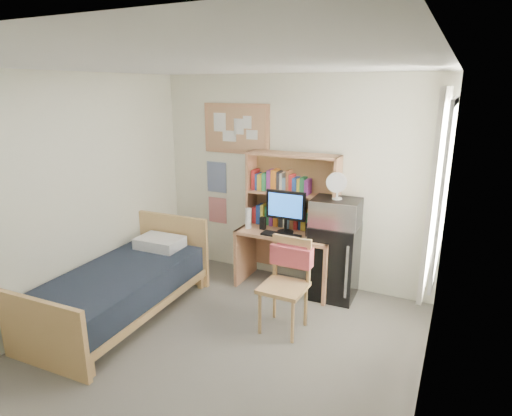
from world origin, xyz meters
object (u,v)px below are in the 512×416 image
at_px(bed, 121,294).
at_px(desk_chair, 283,287).
at_px(speaker_right, 309,230).
at_px(bulletin_board, 236,129).
at_px(monitor, 286,212).
at_px(microwave, 336,212).
at_px(mini_fridge, 334,261).
at_px(desk_fan, 338,187).
at_px(speaker_left, 263,223).
at_px(desk, 286,259).

bearing_deg(bed, desk_chair, 14.85).
bearing_deg(bed, speaker_right, 38.12).
distance_m(bulletin_board, bed, 2.47).
distance_m(monitor, microwave, 0.60).
relative_size(mini_fridge, desk_fan, 3.18).
height_order(bulletin_board, speaker_left, bulletin_board).
relative_size(mini_fridge, microwave, 1.67).
bearing_deg(speaker_left, mini_fridge, 5.62).
bearing_deg(speaker_right, desk, 168.69).
height_order(mini_fridge, microwave, microwave).
bearing_deg(bed, desk_fan, 34.88).
distance_m(bed, microwave, 2.57).
height_order(bulletin_board, mini_fridge, bulletin_board).
bearing_deg(mini_fridge, microwave, -90.00).
xyz_separation_m(desk_chair, speaker_left, (-0.65, 0.88, 0.33)).
xyz_separation_m(speaker_left, desk_fan, (0.89, 0.07, 0.53)).
height_order(mini_fridge, bed, mini_fridge).
distance_m(monitor, speaker_right, 0.35).
height_order(speaker_right, desk_fan, desk_fan).
height_order(mini_fridge, desk_fan, desk_fan).
xyz_separation_m(speaker_right, desk_fan, (0.29, 0.07, 0.53)).
distance_m(bed, desk_fan, 2.67).
relative_size(desk, monitor, 2.28).
distance_m(bulletin_board, microwave, 1.71).
bearing_deg(speaker_right, bed, -139.93).
xyz_separation_m(bed, monitor, (1.35, 1.41, 0.73)).
bearing_deg(desk_fan, mini_fridge, 90.00).
xyz_separation_m(desk_chair, bed, (-1.70, -0.53, -0.22)).
relative_size(desk_chair, speaker_right, 6.02).
height_order(speaker_left, desk_fan, desk_fan).
relative_size(desk_chair, speaker_left, 6.33).
distance_m(bulletin_board, desk_fan, 1.58).
bearing_deg(desk_chair, bulletin_board, 135.07).
relative_size(speaker_left, microwave, 0.29).
distance_m(mini_fridge, desk_fan, 0.90).
relative_size(desk_chair, mini_fridge, 1.08).
relative_size(desk, speaker_left, 7.71).
distance_m(bed, speaker_right, 2.24).
height_order(desk, bed, desk).
relative_size(bulletin_board, bed, 0.48).
xyz_separation_m(bulletin_board, speaker_left, (0.55, -0.36, -1.10)).
relative_size(desk_chair, bed, 0.49).
height_order(microwave, desk_fan, desk_fan).
bearing_deg(bed, speaker_left, 50.82).
distance_m(desk_chair, monitor, 1.08).
height_order(bulletin_board, monitor, bulletin_board).
relative_size(mini_fridge, monitor, 1.73).
xyz_separation_m(bulletin_board, speaker_right, (1.15, -0.36, -1.10)).
xyz_separation_m(speaker_right, microwave, (0.29, 0.07, 0.23)).
height_order(speaker_left, speaker_right, speaker_right).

